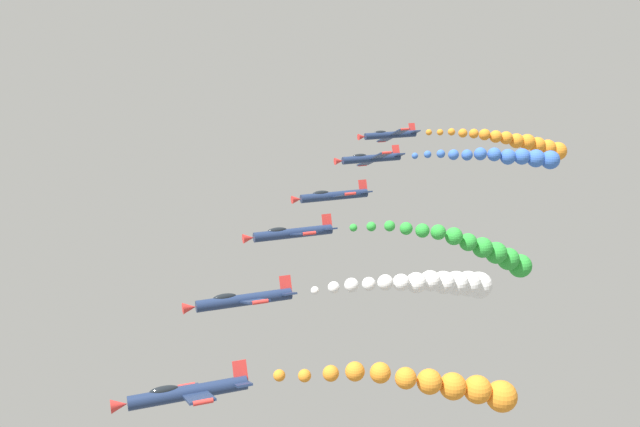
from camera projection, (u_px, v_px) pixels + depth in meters
The scene contains 11 objects.
airplane_lead at pixel (186, 393), 51.71m from camera, with size 8.98×10.35×3.97m.
smoke_trail_lead at pixel (446, 386), 57.88m from camera, with size 4.56×21.03×6.20m.
airplane_left_inner at pixel (243, 300), 63.24m from camera, with size 9.05×10.35×3.78m.
smoke_trail_left_inner at pixel (447, 284), 74.42m from camera, with size 6.86×23.48×6.52m.
airplane_right_inner at pixel (292, 233), 75.82m from camera, with size 9.20×10.35×3.44m.
smoke_trail_right_inner at pixel (486, 251), 87.29m from camera, with size 4.52×27.08×10.77m.
airplane_left_outer at pixel (333, 196), 87.70m from camera, with size 9.19×10.35×3.47m.
airplane_right_outer at pixel (370, 158), 99.48m from camera, with size 8.96×10.35×4.01m.
smoke_trail_right_outer at pixel (515, 157), 104.41m from camera, with size 6.52×22.83×3.47m.
airplane_trailing at pixel (389, 135), 111.88m from camera, with size 9.01×10.35×3.89m.
smoke_trail_trailing at pixel (528, 144), 120.85m from camera, with size 3.54×27.94×6.96m.
Camera 1 is at (-73.99, 26.40, 144.80)m, focal length 38.36 mm.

